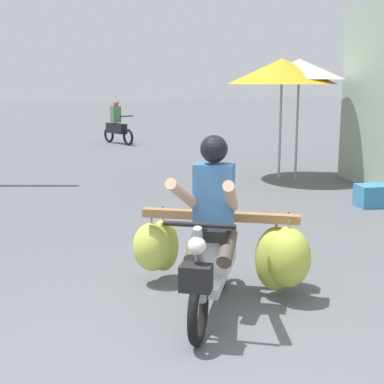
{
  "coord_description": "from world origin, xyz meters",
  "views": [
    {
      "loc": [
        -0.64,
        -3.71,
        2.04
      ],
      "look_at": [
        0.33,
        1.83,
        0.9
      ],
      "focal_mm": 51.88,
      "sensor_mm": 36.0,
      "label": 1
    }
  ],
  "objects_px": {
    "produce_crate": "(374,196)",
    "market_umbrella_further_along": "(299,69)",
    "market_umbrella_near_shop": "(282,71)",
    "motorbike_main_loaded": "(229,247)",
    "motorbike_distant_ahead_left": "(117,126)"
  },
  "relations": [
    {
      "from": "motorbike_main_loaded",
      "to": "market_umbrella_further_along",
      "type": "distance_m",
      "value": 6.93
    },
    {
      "from": "market_umbrella_near_shop",
      "to": "market_umbrella_further_along",
      "type": "bearing_deg",
      "value": 5.32
    },
    {
      "from": "motorbike_distant_ahead_left",
      "to": "produce_crate",
      "type": "xyz_separation_m",
      "value": [
        3.77,
        -9.9,
        -0.39
      ]
    },
    {
      "from": "motorbike_main_loaded",
      "to": "market_umbrella_near_shop",
      "type": "bearing_deg",
      "value": 67.22
    },
    {
      "from": "market_umbrella_further_along",
      "to": "market_umbrella_near_shop",
      "type": "bearing_deg",
      "value": -174.68
    },
    {
      "from": "motorbike_main_loaded",
      "to": "produce_crate",
      "type": "distance_m",
      "value": 4.73
    },
    {
      "from": "produce_crate",
      "to": "market_umbrella_further_along",
      "type": "bearing_deg",
      "value": 97.99
    },
    {
      "from": "motorbike_distant_ahead_left",
      "to": "market_umbrella_further_along",
      "type": "xyz_separation_m",
      "value": [
        3.4,
        -7.24,
        1.68
      ]
    },
    {
      "from": "motorbike_distant_ahead_left",
      "to": "market_umbrella_near_shop",
      "type": "relative_size",
      "value": 0.58
    },
    {
      "from": "motorbike_distant_ahead_left",
      "to": "market_umbrella_near_shop",
      "type": "bearing_deg",
      "value": -67.4
    },
    {
      "from": "motorbike_distant_ahead_left",
      "to": "produce_crate",
      "type": "relative_size",
      "value": 2.54
    },
    {
      "from": "market_umbrella_near_shop",
      "to": "motorbike_main_loaded",
      "type": "bearing_deg",
      "value": -112.78
    },
    {
      "from": "market_umbrella_near_shop",
      "to": "produce_crate",
      "type": "bearing_deg",
      "value": -74.14
    },
    {
      "from": "motorbike_distant_ahead_left",
      "to": "produce_crate",
      "type": "height_order",
      "value": "motorbike_distant_ahead_left"
    },
    {
      "from": "motorbike_main_loaded",
      "to": "motorbike_distant_ahead_left",
      "type": "bearing_deg",
      "value": 92.16
    }
  ]
}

